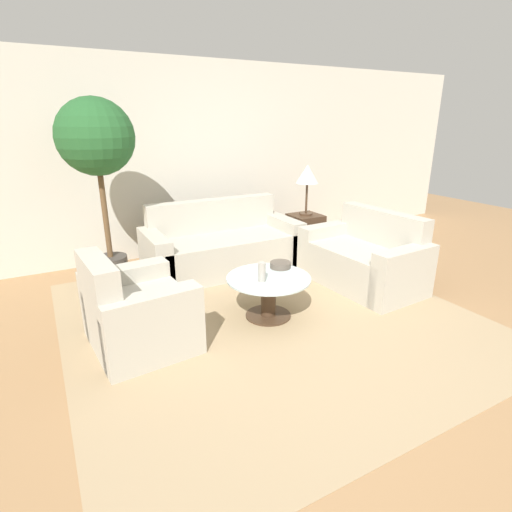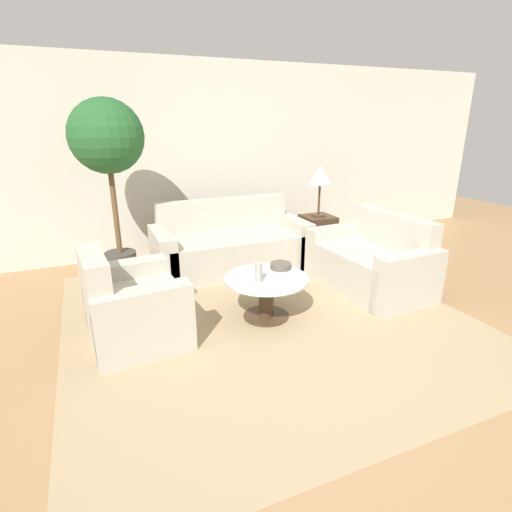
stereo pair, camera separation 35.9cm
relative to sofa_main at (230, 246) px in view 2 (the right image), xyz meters
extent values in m
plane|color=#9E754C|center=(-0.04, -2.02, -0.29)|extent=(14.00, 14.00, 0.00)
cube|color=beige|center=(-0.04, 0.96, 1.01)|extent=(10.00, 0.06, 2.60)
cube|color=tan|center=(-0.14, -1.43, -0.28)|extent=(3.68, 3.70, 0.01)
cube|color=#B2AD9E|center=(0.00, -0.08, -0.06)|extent=(1.73, 0.84, 0.45)
cube|color=#B2AD9E|center=(0.00, 0.25, 0.14)|extent=(1.73, 0.18, 0.86)
cube|color=#B2AD9E|center=(-0.86, -0.08, 0.01)|extent=(0.20, 0.84, 0.60)
cube|color=#B2AD9E|center=(0.86, -0.08, 0.01)|extent=(0.20, 0.84, 0.60)
cube|color=#B2AD9E|center=(-1.34, -1.34, -0.06)|extent=(0.83, 0.77, 0.45)
cube|color=#B2AD9E|center=(-1.63, -1.36, 0.13)|extent=(0.24, 0.71, 0.83)
cube|color=#B2AD9E|center=(-1.31, -1.69, 0.01)|extent=(0.79, 0.27, 0.60)
cube|color=#B2AD9E|center=(-1.37, -0.99, 0.01)|extent=(0.79, 0.27, 0.60)
cube|color=#B2AD9E|center=(1.20, -1.25, -0.06)|extent=(0.86, 1.22, 0.45)
cube|color=#B2AD9E|center=(1.51, -1.23, 0.13)|extent=(0.25, 1.18, 0.84)
cube|color=#B2AD9E|center=(1.17, -0.66, 0.01)|extent=(0.81, 0.25, 0.60)
cube|color=#B2AD9E|center=(1.24, -1.83, 0.01)|extent=(0.81, 0.25, 0.60)
cylinder|color=#422D1E|center=(-0.14, -1.43, -0.28)|extent=(0.44, 0.44, 0.02)
cylinder|color=#422D1E|center=(-0.14, -1.43, -0.09)|extent=(0.15, 0.15, 0.40)
cylinder|color=#B2C6C6|center=(-0.14, -1.43, 0.12)|extent=(0.81, 0.81, 0.02)
cube|color=#422D1E|center=(1.30, 0.01, -0.01)|extent=(0.41, 0.41, 0.57)
cylinder|color=#422D1E|center=(1.30, 0.01, 0.29)|extent=(0.18, 0.18, 0.02)
cylinder|color=#422D1E|center=(1.30, 0.01, 0.51)|extent=(0.03, 0.03, 0.42)
cone|color=white|center=(1.30, 0.01, 0.84)|extent=(0.31, 0.31, 0.25)
cylinder|color=#3D3833|center=(-1.33, 0.06, -0.11)|extent=(0.36, 0.36, 0.36)
cylinder|color=brown|center=(-1.33, 0.06, 0.62)|extent=(0.06, 0.06, 1.08)
sphere|color=#235628|center=(-1.33, 0.06, 1.37)|extent=(0.79, 0.79, 0.79)
cylinder|color=#9E998E|center=(-0.25, -1.48, 0.22)|extent=(0.07, 0.07, 0.18)
cylinder|color=brown|center=(0.09, -1.26, 0.15)|extent=(0.21, 0.21, 0.06)
camera|label=1|loc=(-1.92, -4.45, 1.54)|focal=28.00mm
camera|label=2|loc=(-1.60, -4.61, 1.54)|focal=28.00mm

